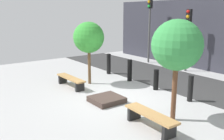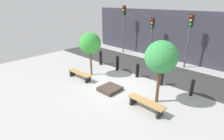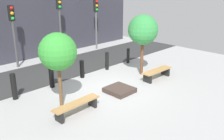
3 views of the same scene
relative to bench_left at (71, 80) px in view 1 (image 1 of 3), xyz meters
name	(u,v)px [view 1 (image 1 of 3)]	position (x,y,z in m)	size (l,w,h in m)	color
ground_plane	(119,99)	(2.40, 0.75, -0.31)	(18.00, 18.00, 0.00)	#A9A9A9
road_strip	(184,82)	(2.40, 4.54, -0.31)	(18.00, 3.23, 0.01)	#333333
bench_left	(71,80)	(0.00, 0.00, 0.00)	(1.86, 0.45, 0.43)	black
bench_right	(150,117)	(4.79, 0.00, 0.01)	(1.78, 0.50, 0.45)	black
planter_bed	(107,99)	(2.40, 0.20, -0.22)	(1.02, 1.07, 0.19)	#41332C
tree_behind_left_bench	(89,38)	(0.00, 0.93, 1.74)	(1.34, 1.34, 2.74)	brown
tree_behind_right_bench	(177,46)	(4.79, 0.93, 1.91)	(1.44, 1.44, 2.96)	brown
bollard_far_left	(109,64)	(-0.98, 2.68, 0.21)	(0.21, 0.21, 1.05)	black
bollard_left	(130,70)	(0.71, 2.68, 0.19)	(0.22, 0.22, 1.01)	black
bollard_center	(156,80)	(2.40, 2.68, 0.11)	(0.21, 0.21, 0.85)	black
bollard_right	(190,89)	(4.08, 2.68, 0.16)	(0.19, 0.19, 0.95)	black
traffic_light_west	(150,17)	(-1.95, 6.44, 2.51)	(0.28, 0.27, 4.12)	#515151
traffic_light_mid_west	(188,29)	(0.95, 6.44, 1.97)	(0.28, 0.27, 3.29)	#474747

